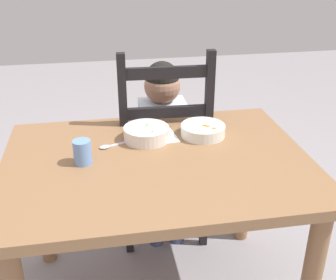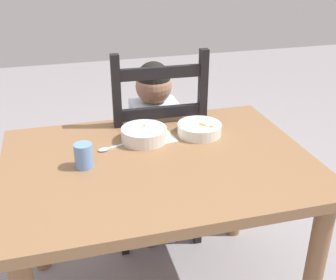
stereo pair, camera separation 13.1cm
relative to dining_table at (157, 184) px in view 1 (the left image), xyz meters
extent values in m
cube|color=olive|center=(0.00, 0.00, 0.09)|extent=(1.14, 0.84, 0.04)
cylinder|color=olive|center=(-0.50, 0.34, -0.26)|extent=(0.07, 0.07, 0.66)
cylinder|color=olive|center=(0.50, 0.34, -0.26)|extent=(0.07, 0.07, 0.66)
cube|color=black|center=(0.10, 0.52, -0.18)|extent=(0.43, 0.43, 0.02)
cube|color=black|center=(0.30, 0.70, -0.39)|extent=(0.04, 0.04, 0.40)
cube|color=black|center=(-0.08, 0.72, -0.39)|extent=(0.04, 0.04, 0.40)
cube|color=black|center=(0.28, 0.32, -0.39)|extent=(0.04, 0.04, 0.40)
cube|color=black|center=(-0.10, 0.34, -0.39)|extent=(0.04, 0.04, 0.40)
cube|color=black|center=(0.28, 0.32, 0.13)|extent=(0.04, 0.04, 0.60)
cube|color=black|center=(-0.10, 0.34, 0.13)|extent=(0.04, 0.04, 0.60)
cube|color=black|center=(0.09, 0.33, 0.34)|extent=(0.36, 0.04, 0.05)
cube|color=black|center=(0.09, 0.33, 0.16)|extent=(0.36, 0.04, 0.05)
cube|color=silver|center=(0.10, 0.49, -0.01)|extent=(0.22, 0.14, 0.32)
sphere|color=#A6765C|center=(0.10, 0.49, 0.23)|extent=(0.17, 0.17, 0.17)
sphere|color=black|center=(0.10, 0.49, 0.26)|extent=(0.16, 0.16, 0.16)
cylinder|color=#3F4C72|center=(0.05, 0.37, -0.38)|extent=(0.07, 0.07, 0.42)
cylinder|color=#3F4C72|center=(0.16, 0.37, -0.38)|extent=(0.07, 0.07, 0.42)
cylinder|color=silver|center=(-0.03, 0.39, 0.07)|extent=(0.06, 0.24, 0.13)
cylinder|color=silver|center=(0.23, 0.39, 0.07)|extent=(0.06, 0.24, 0.13)
cylinder|color=white|center=(-0.02, 0.17, 0.14)|extent=(0.18, 0.18, 0.06)
cylinder|color=white|center=(-0.02, 0.17, 0.11)|extent=(0.08, 0.08, 0.01)
cylinder|color=#4D8F3F|center=(-0.02, 0.17, 0.14)|extent=(0.15, 0.15, 0.03)
sphere|color=#568A42|center=(-0.01, 0.20, 0.16)|extent=(0.01, 0.01, 0.01)
sphere|color=#4B9149|center=(-0.01, 0.19, 0.16)|extent=(0.01, 0.01, 0.01)
sphere|color=#4C9348|center=(-0.02, 0.17, 0.16)|extent=(0.01, 0.01, 0.01)
sphere|color=#458646|center=(0.00, 0.13, 0.16)|extent=(0.01, 0.01, 0.01)
cylinder|color=white|center=(0.22, 0.17, 0.13)|extent=(0.18, 0.18, 0.05)
cylinder|color=white|center=(0.22, 0.17, 0.11)|extent=(0.08, 0.08, 0.01)
cylinder|color=orange|center=(0.22, 0.17, 0.14)|extent=(0.15, 0.15, 0.03)
cube|color=orange|center=(0.22, 0.16, 0.15)|extent=(0.01, 0.01, 0.01)
cube|color=orange|center=(0.25, 0.13, 0.15)|extent=(0.02, 0.02, 0.01)
cube|color=orange|center=(0.23, 0.15, 0.15)|extent=(0.02, 0.02, 0.01)
cube|color=silver|center=(-0.12, 0.15, 0.11)|extent=(0.09, 0.04, 0.00)
ellipsoid|color=silver|center=(-0.19, 0.13, 0.11)|extent=(0.05, 0.04, 0.01)
cylinder|color=#6997DA|center=(-0.27, 0.02, 0.15)|extent=(0.07, 0.07, 0.09)
cube|color=white|center=(0.03, 0.18, 0.11)|extent=(0.17, 0.16, 0.00)
camera|label=1|loc=(-0.20, -1.37, 0.86)|focal=45.16mm
camera|label=2|loc=(-0.33, -1.34, 0.86)|focal=45.16mm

